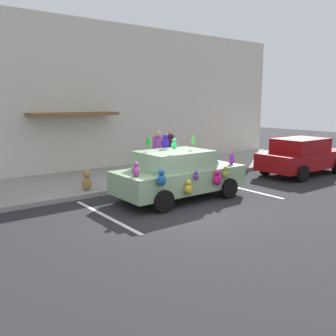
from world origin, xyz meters
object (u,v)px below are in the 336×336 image
Objects in this scene: parked_sedan_behind at (302,156)px; teddy_bear_on_sidewalk at (87,181)px; pedestrian_by_lamp at (158,157)px; pedestrian_near_shopfront at (170,151)px; plush_covered_car at (179,174)px.

parked_sedan_behind is 8.99m from teddy_bear_on_sidewalk.
parked_sedan_behind is at bearing -22.89° from pedestrian_by_lamp.
teddy_bear_on_sidewalk is at bearing -177.37° from pedestrian_by_lamp.
parked_sedan_behind is 2.57× the size of pedestrian_near_shopfront.
pedestrian_by_lamp reaches higher than pedestrian_near_shopfront.
pedestrian_by_lamp is at bearing 2.63° from teddy_bear_on_sidewalk.
plush_covered_car is 2.52× the size of pedestrian_near_shopfront.
plush_covered_car is at bearing 179.62° from parked_sedan_behind.
plush_covered_car is 2.54m from pedestrian_by_lamp.
plush_covered_car reaches higher than teddy_bear_on_sidewalk.
parked_sedan_behind is (6.61, -0.04, -0.01)m from plush_covered_car.
pedestrian_by_lamp is at bearing 157.11° from parked_sedan_behind.
plush_covered_car is 6.07× the size of teddy_bear_on_sidewalk.
teddy_bear_on_sidewalk is at bearing 165.34° from parked_sedan_behind.
pedestrian_by_lamp is (-5.71, 2.41, 0.20)m from parked_sedan_behind.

